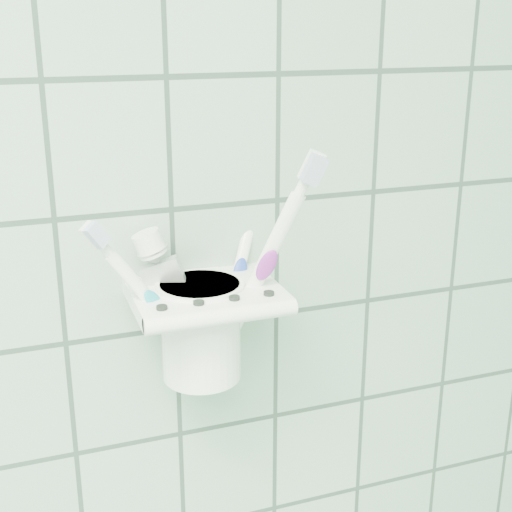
{
  "coord_description": "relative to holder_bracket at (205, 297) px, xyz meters",
  "views": [
    {
      "loc": [
        0.49,
        0.58,
        1.54
      ],
      "look_at": [
        0.67,
        1.1,
        1.35
      ],
      "focal_mm": 50.0,
      "sensor_mm": 36.0,
      "label": 1
    }
  ],
  "objects": [
    {
      "name": "cup",
      "position": [
        -0.0,
        0.0,
        -0.03
      ],
      "size": [
        0.08,
        0.08,
        0.09
      ],
      "color": "white",
      "rests_on": "holder_bracket"
    },
    {
      "name": "toothpaste_tube",
      "position": [
        -0.0,
        0.02,
        0.01
      ],
      "size": [
        0.07,
        0.04,
        0.15
      ],
      "rotation": [
        0.03,
        -0.33,
        -0.3
      ],
      "color": "silver",
      "rests_on": "cup"
    },
    {
      "name": "toothbrush_blue",
      "position": [
        0.01,
        0.0,
        0.02
      ],
      "size": [
        0.07,
        0.07,
        0.17
      ],
      "rotation": [
        -0.45,
        0.34,
        -0.18
      ],
      "color": "white",
      "rests_on": "cup"
    },
    {
      "name": "toothbrush_orange",
      "position": [
        0.01,
        0.01,
        0.04
      ],
      "size": [
        0.08,
        0.06,
        0.22
      ],
      "rotation": [
        0.2,
        0.38,
        -0.07
      ],
      "color": "white",
      "rests_on": "cup"
    },
    {
      "name": "toothbrush_pink",
      "position": [
        0.0,
        -0.01,
        0.02
      ],
      "size": [
        0.1,
        0.02,
        0.18
      ],
      "rotation": [
        -0.26,
        -0.55,
        0.58
      ],
      "color": "white",
      "rests_on": "cup"
    },
    {
      "name": "holder_bracket",
      "position": [
        0.0,
        0.0,
        0.0
      ],
      "size": [
        0.13,
        0.11,
        0.04
      ],
      "color": "white",
      "rests_on": "wall_back"
    }
  ]
}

